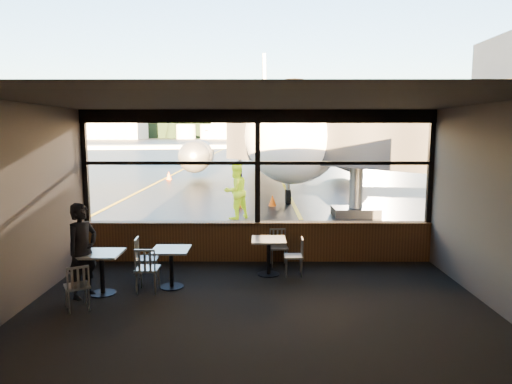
{
  "coord_description": "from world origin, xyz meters",
  "views": [
    {
      "loc": [
        -0.0,
        -10.39,
        3.01
      ],
      "look_at": [
        -0.04,
        1.0,
        1.5
      ],
      "focal_mm": 32.0,
      "sensor_mm": 36.0,
      "label": 1
    }
  ],
  "objects_px": {
    "ground_crew": "(236,191)",
    "cone_wing": "(169,176)",
    "cafe_table_mid": "(171,268)",
    "cafe_table_left": "(102,274)",
    "jet_bridge": "(361,145)",
    "passenger": "(83,251)",
    "cafe_table_near": "(269,257)",
    "cone_nose": "(272,200)",
    "airliner": "(273,98)",
    "chair_near_e": "(294,257)",
    "cone_extra": "(239,200)",
    "chair_near_n": "(279,248)",
    "chair_mid_s": "(148,269)",
    "chair_left_s": "(77,287)",
    "chair_mid_w": "(147,259)"
  },
  "relations": [
    {
      "from": "passenger",
      "to": "airliner",
      "type": "bearing_deg",
      "value": 17.04
    },
    {
      "from": "cafe_table_mid",
      "to": "cafe_table_left",
      "type": "bearing_deg",
      "value": -163.0
    },
    {
      "from": "chair_left_s",
      "to": "ground_crew",
      "type": "xyz_separation_m",
      "value": [
        2.3,
        8.23,
        0.56
      ]
    },
    {
      "from": "cone_wing",
      "to": "airliner",
      "type": "bearing_deg",
      "value": 15.02
    },
    {
      "from": "chair_near_n",
      "to": "chair_left_s",
      "type": "height_order",
      "value": "chair_near_n"
    },
    {
      "from": "ground_crew",
      "to": "cafe_table_mid",
      "type": "bearing_deg",
      "value": 42.39
    },
    {
      "from": "chair_near_n",
      "to": "ground_crew",
      "type": "height_order",
      "value": "ground_crew"
    },
    {
      "from": "cafe_table_mid",
      "to": "chair_left_s",
      "type": "bearing_deg",
      "value": -141.29
    },
    {
      "from": "passenger",
      "to": "cone_extra",
      "type": "distance_m",
      "value": 10.47
    },
    {
      "from": "cafe_table_near",
      "to": "cafe_table_left",
      "type": "height_order",
      "value": "cafe_table_left"
    },
    {
      "from": "ground_crew",
      "to": "cone_wing",
      "type": "bearing_deg",
      "value": -109.89
    },
    {
      "from": "passenger",
      "to": "cafe_table_left",
      "type": "bearing_deg",
      "value": -35.68
    },
    {
      "from": "airliner",
      "to": "chair_near_e",
      "type": "relative_size",
      "value": 42.23
    },
    {
      "from": "chair_left_s",
      "to": "cone_extra",
      "type": "relative_size",
      "value": 1.48
    },
    {
      "from": "chair_near_n",
      "to": "cone_extra",
      "type": "distance_m",
      "value": 8.29
    },
    {
      "from": "cafe_table_near",
      "to": "chair_mid_w",
      "type": "relative_size",
      "value": 0.87
    },
    {
      "from": "jet_bridge",
      "to": "passenger",
      "type": "relative_size",
      "value": 6.73
    },
    {
      "from": "chair_mid_s",
      "to": "cone_wing",
      "type": "relative_size",
      "value": 1.72
    },
    {
      "from": "cafe_table_near",
      "to": "cafe_table_mid",
      "type": "height_order",
      "value": "cafe_table_near"
    },
    {
      "from": "airliner",
      "to": "cafe_table_left",
      "type": "height_order",
      "value": "airliner"
    },
    {
      "from": "cone_nose",
      "to": "airliner",
      "type": "bearing_deg",
      "value": 88.17
    },
    {
      "from": "jet_bridge",
      "to": "chair_mid_w",
      "type": "bearing_deg",
      "value": -130.05
    },
    {
      "from": "chair_mid_s",
      "to": "ground_crew",
      "type": "distance_m",
      "value": 7.48
    },
    {
      "from": "cone_wing",
      "to": "chair_near_e",
      "type": "bearing_deg",
      "value": -71.78
    },
    {
      "from": "jet_bridge",
      "to": "chair_mid_s",
      "type": "bearing_deg",
      "value": -126.77
    },
    {
      "from": "passenger",
      "to": "cone_nose",
      "type": "xyz_separation_m",
      "value": [
        3.78,
        10.38,
        -0.64
      ]
    },
    {
      "from": "cone_nose",
      "to": "passenger",
      "type": "bearing_deg",
      "value": -110.0
    },
    {
      "from": "jet_bridge",
      "to": "ground_crew",
      "type": "distance_m",
      "value": 4.65
    },
    {
      "from": "ground_crew",
      "to": "cone_extra",
      "type": "distance_m",
      "value": 2.63
    },
    {
      "from": "ground_crew",
      "to": "cone_extra",
      "type": "bearing_deg",
      "value": -130.71
    },
    {
      "from": "ground_crew",
      "to": "chair_left_s",
      "type": "bearing_deg",
      "value": 34.07
    },
    {
      "from": "chair_mid_s",
      "to": "chair_left_s",
      "type": "relative_size",
      "value": 1.09
    },
    {
      "from": "chair_mid_s",
      "to": "chair_mid_w",
      "type": "bearing_deg",
      "value": 104.93
    },
    {
      "from": "jet_bridge",
      "to": "cafe_table_near",
      "type": "bearing_deg",
      "value": -117.17
    },
    {
      "from": "jet_bridge",
      "to": "cone_wing",
      "type": "xyz_separation_m",
      "value": [
        -9.21,
        12.77,
        -2.3
      ]
    },
    {
      "from": "cafe_table_near",
      "to": "cafe_table_mid",
      "type": "relative_size",
      "value": 1.01
    },
    {
      "from": "jet_bridge",
      "to": "airliner",
      "type": "bearing_deg",
      "value": 100.16
    },
    {
      "from": "cafe_table_left",
      "to": "chair_near_e",
      "type": "xyz_separation_m",
      "value": [
        3.64,
        1.15,
        0.01
      ]
    },
    {
      "from": "chair_mid_w",
      "to": "ground_crew",
      "type": "distance_m",
      "value": 6.88
    },
    {
      "from": "chair_mid_w",
      "to": "cone_extra",
      "type": "xyz_separation_m",
      "value": [
        1.49,
        9.24,
        -0.17
      ]
    },
    {
      "from": "chair_near_n",
      "to": "chair_mid_s",
      "type": "xyz_separation_m",
      "value": [
        -2.54,
        -1.69,
        0.02
      ]
    },
    {
      "from": "cafe_table_left",
      "to": "cone_nose",
      "type": "distance_m",
      "value": 10.81
    },
    {
      "from": "cafe_table_near",
      "to": "jet_bridge",
      "type": "bearing_deg",
      "value": 62.83
    },
    {
      "from": "cafe_table_near",
      "to": "cone_nose",
      "type": "relative_size",
      "value": 1.72
    },
    {
      "from": "cafe_table_left",
      "to": "cafe_table_mid",
      "type": "bearing_deg",
      "value": 17.0
    },
    {
      "from": "chair_mid_w",
      "to": "cone_extra",
      "type": "height_order",
      "value": "chair_mid_w"
    },
    {
      "from": "jet_bridge",
      "to": "cafe_table_mid",
      "type": "distance_m",
      "value": 9.3
    },
    {
      "from": "chair_near_n",
      "to": "cone_nose",
      "type": "xyz_separation_m",
      "value": [
        0.14,
        8.41,
        -0.19
      ]
    },
    {
      "from": "cafe_table_mid",
      "to": "cone_nose",
      "type": "height_order",
      "value": "cafe_table_mid"
    },
    {
      "from": "chair_near_n",
      "to": "cone_wing",
      "type": "xyz_separation_m",
      "value": [
        -6.08,
        18.67,
        -0.16
      ]
    }
  ]
}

